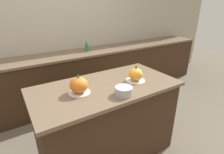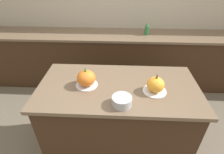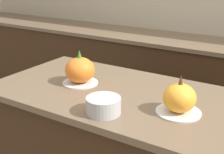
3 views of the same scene
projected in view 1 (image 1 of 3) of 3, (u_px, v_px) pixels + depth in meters
name	position (u px, v px, depth m)	size (l,w,h in m)	color
ground_plane	(107.00, 151.00, 2.13)	(12.00, 12.00, 0.00)	#665B4C
wall_back	(56.00, 30.00, 2.96)	(8.00, 0.06, 2.50)	#B2A893
kitchen_island	(107.00, 121.00, 1.96)	(1.51, 0.76, 0.89)	#382314
back_counter	(67.00, 80.00, 3.01)	(6.00, 0.60, 0.90)	#382314
pumpkin_cake_left	(79.00, 85.00, 1.61)	(0.21, 0.21, 0.20)	silver
pumpkin_cake_right	(136.00, 75.00, 1.87)	(0.21, 0.21, 0.19)	silver
bottle_tall	(87.00, 46.00, 3.01)	(0.07, 0.07, 0.18)	#2D6B38
mixing_bowl	(124.00, 91.00, 1.59)	(0.16, 0.16, 0.08)	#ADADB2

